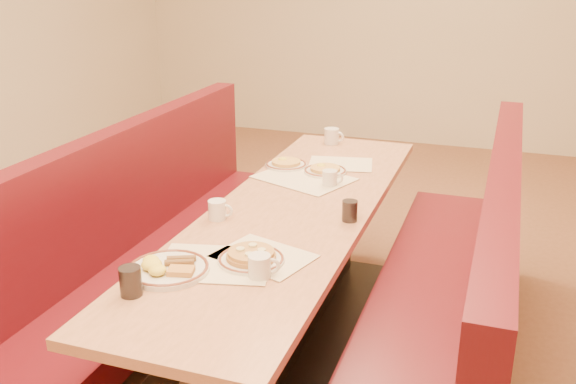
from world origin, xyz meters
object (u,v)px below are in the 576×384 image
(soda_tumbler_near, at_px, (131,281))
(soda_tumbler_mid, at_px, (350,211))
(pancake_plate, at_px, (251,258))
(coffee_mug_b, at_px, (218,210))
(coffee_mug_c, at_px, (330,178))
(coffee_mug_a, at_px, (260,266))
(eggs_plate, at_px, (167,268))
(diner_table, at_px, (292,282))
(booth_left, at_px, (157,262))
(booth_right, at_px, (450,311))
(coffee_mug_d, at_px, (332,136))

(soda_tumbler_near, bearing_deg, soda_tumbler_mid, 58.63)
(pancake_plate, height_order, coffee_mug_b, coffee_mug_b)
(coffee_mug_c, bearing_deg, coffee_mug_a, -104.51)
(coffee_mug_b, height_order, soda_tumbler_mid, soda_tumbler_mid)
(eggs_plate, distance_m, soda_tumbler_near, 0.19)
(diner_table, height_order, booth_left, booth_left)
(coffee_mug_c, distance_m, soda_tumbler_near, 1.33)
(booth_right, relative_size, pancake_plate, 10.05)
(diner_table, height_order, soda_tumbler_near, soda_tumbler_near)
(coffee_mug_c, bearing_deg, diner_table, -118.76)
(eggs_plate, xyz_separation_m, coffee_mug_c, (0.30, 1.10, 0.02))
(coffee_mug_b, relative_size, coffee_mug_d, 0.89)
(eggs_plate, distance_m, coffee_mug_c, 1.14)
(booth_left, relative_size, soda_tumbler_mid, 27.07)
(coffee_mug_b, xyz_separation_m, coffee_mug_d, (0.14, 1.33, 0.01))
(eggs_plate, bearing_deg, booth_left, 124.29)
(coffee_mug_c, bearing_deg, soda_tumbler_mid, -80.08)
(pancake_plate, distance_m, coffee_mug_a, 0.13)
(diner_table, height_order, coffee_mug_c, coffee_mug_c)
(booth_right, xyz_separation_m, eggs_plate, (-0.95, -0.75, 0.41))
(soda_tumbler_near, height_order, soda_tumbler_mid, soda_tumbler_near)
(coffee_mug_b, bearing_deg, booth_left, 150.90)
(pancake_plate, bearing_deg, booth_right, 39.17)
(booth_right, height_order, coffee_mug_c, booth_right)
(pancake_plate, height_order, coffee_mug_c, coffee_mug_c)
(coffee_mug_a, distance_m, coffee_mug_c, 1.03)
(pancake_plate, xyz_separation_m, eggs_plate, (-0.25, -0.18, -0.00))
(booth_right, bearing_deg, coffee_mug_a, -132.79)
(booth_right, distance_m, coffee_mug_b, 1.11)
(diner_table, bearing_deg, pancake_plate, -86.74)
(soda_tumbler_near, xyz_separation_m, soda_tumbler_mid, (0.53, 0.88, -0.01))
(booth_right, relative_size, soda_tumbler_near, 24.22)
(booth_right, relative_size, coffee_mug_b, 22.29)
(eggs_plate, xyz_separation_m, soda_tumbler_mid, (0.50, 0.69, 0.03))
(pancake_plate, xyz_separation_m, coffee_mug_d, (-0.15, 1.67, 0.03))
(coffee_mug_d, bearing_deg, soda_tumbler_near, -86.80)
(coffee_mug_a, bearing_deg, soda_tumbler_mid, 51.22)
(coffee_mug_a, bearing_deg, booth_right, 23.86)
(eggs_plate, height_order, coffee_mug_b, coffee_mug_b)
(pancake_plate, distance_m, coffee_mug_b, 0.45)
(booth_right, height_order, coffee_mug_d, booth_right)
(coffee_mug_a, relative_size, soda_tumbler_mid, 1.20)
(soda_tumbler_near, relative_size, soda_tumbler_mid, 1.12)
(coffee_mug_a, xyz_separation_m, coffee_mug_c, (-0.03, 1.03, -0.00))
(booth_left, relative_size, coffee_mug_a, 22.50)
(booth_left, height_order, booth_right, same)
(diner_table, relative_size, soda_tumbler_near, 24.22)
(pancake_plate, xyz_separation_m, coffee_mug_b, (-0.30, 0.34, 0.02))
(booth_right, bearing_deg, booth_left, 180.00)
(booth_right, relative_size, coffee_mug_d, 19.83)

